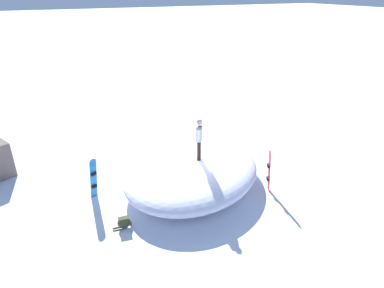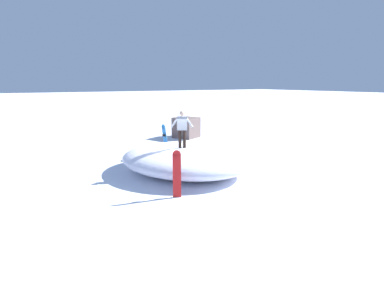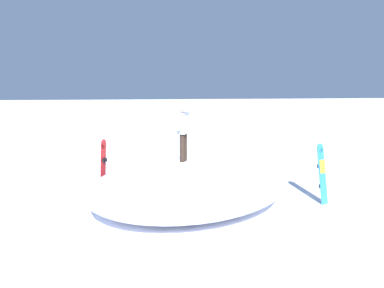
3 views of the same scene
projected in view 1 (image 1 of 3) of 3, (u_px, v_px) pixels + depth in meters
ground at (188, 187)px, 13.04m from camera, size 240.00×240.00×0.00m
snow_mound at (192, 170)px, 13.03m from camera, size 7.49×7.80×1.21m
snowboarder_standing at (199, 137)px, 12.23m from camera, size 0.90×0.57×1.63m
snowboard_primary_upright at (269, 170)px, 12.50m from camera, size 0.32×0.25×1.72m
snowboard_secondary_upright at (94, 178)px, 12.00m from camera, size 0.37×0.36×1.71m
backpack_near at (124, 223)px, 10.76m from camera, size 0.29×0.65×0.41m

